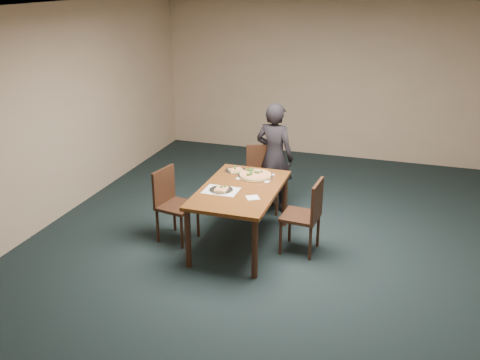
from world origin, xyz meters
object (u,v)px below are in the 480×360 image
(dining_table, at_px, (240,195))
(diner, at_px, (274,157))
(chair_right, at_px, (307,212))
(slice_plate_near, at_px, (221,189))
(pizza_pan, at_px, (255,175))
(chair_far, at_px, (262,174))
(slice_plate_far, at_px, (236,170))
(chair_left, at_px, (172,200))

(dining_table, bearing_deg, diner, 84.62)
(chair_right, distance_m, slice_plate_near, 1.04)
(chair_right, relative_size, slice_plate_near, 3.25)
(diner, relative_size, pizza_pan, 3.48)
(chair_far, xyz_separation_m, slice_plate_far, (-0.19, -0.59, 0.25))
(pizza_pan, bearing_deg, diner, 86.43)
(chair_far, xyz_separation_m, pizza_pan, (0.11, -0.70, 0.26))
(pizza_pan, xyz_separation_m, slice_plate_near, (-0.25, -0.56, -0.01))
(dining_table, xyz_separation_m, pizza_pan, (0.06, 0.42, 0.12))
(chair_left, distance_m, slice_plate_far, 0.92)
(chair_left, bearing_deg, chair_far, -23.01)
(pizza_pan, height_order, slice_plate_far, pizza_pan)
(dining_table, height_order, pizza_pan, pizza_pan)
(chair_left, relative_size, slice_plate_far, 3.25)
(slice_plate_near, bearing_deg, chair_right, 12.08)
(dining_table, height_order, chair_right, chair_right)
(chair_right, relative_size, pizza_pan, 2.08)
(pizza_pan, relative_size, slice_plate_near, 1.57)
(dining_table, xyz_separation_m, chair_left, (-0.85, -0.09, -0.14))
(dining_table, distance_m, diner, 1.21)
(chair_far, bearing_deg, chair_right, -72.99)
(chair_left, distance_m, pizza_pan, 1.08)
(dining_table, distance_m, chair_far, 1.13)
(dining_table, bearing_deg, pizza_pan, 81.27)
(slice_plate_near, bearing_deg, pizza_pan, 66.23)
(chair_right, relative_size, diner, 0.60)
(chair_left, xyz_separation_m, diner, (0.97, 1.29, 0.25))
(chair_far, xyz_separation_m, chair_right, (0.85, -1.06, 0.00))
(dining_table, bearing_deg, slice_plate_near, -141.61)
(chair_far, xyz_separation_m, diner, (0.15, 0.08, 0.25))
(pizza_pan, bearing_deg, dining_table, -98.73)
(chair_left, xyz_separation_m, pizza_pan, (0.92, 0.51, 0.26))
(dining_table, xyz_separation_m, chair_right, (0.80, 0.07, -0.14))
(chair_far, relative_size, slice_plate_near, 3.25)
(chair_far, distance_m, chair_right, 1.35)
(chair_far, distance_m, diner, 0.30)
(pizza_pan, xyz_separation_m, slice_plate_far, (-0.29, 0.11, -0.01))
(chair_left, relative_size, diner, 0.60)
(pizza_pan, bearing_deg, chair_right, -25.50)
(dining_table, relative_size, chair_left, 1.65)
(diner, relative_size, slice_plate_near, 5.45)
(slice_plate_near, relative_size, slice_plate_far, 1.00)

